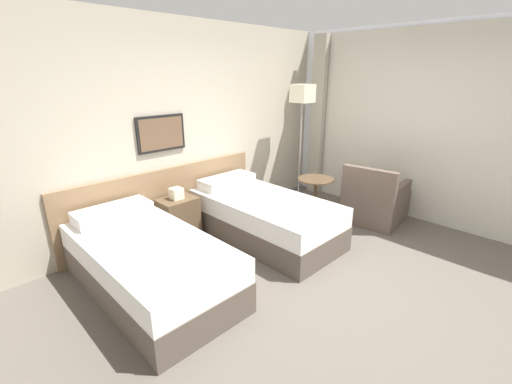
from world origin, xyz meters
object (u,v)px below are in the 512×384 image
(bed_near_window, at_px, (264,217))
(floor_lamp, at_px, (302,101))
(side_table, at_px, (315,190))
(armchair, at_px, (375,203))
(nightstand, at_px, (178,218))
(bed_near_door, at_px, (149,264))

(bed_near_window, xyz_separation_m, floor_lamp, (1.36, 0.51, 1.36))
(side_table, xyz_separation_m, armchair, (0.55, -0.66, -0.16))
(floor_lamp, height_order, side_table, floor_lamp)
(side_table, bearing_deg, nightstand, 154.81)
(bed_near_door, distance_m, floor_lamp, 3.32)
(bed_near_window, xyz_separation_m, side_table, (0.97, -0.10, 0.15))
(armchair, bearing_deg, nightstand, 50.55)
(bed_near_window, bearing_deg, side_table, -5.80)
(side_table, bearing_deg, bed_near_window, 174.20)
(bed_near_door, xyz_separation_m, floor_lamp, (2.98, 0.51, 1.36))
(floor_lamp, height_order, armchair, floor_lamp)
(bed_near_door, height_order, floor_lamp, floor_lamp)
(bed_near_door, xyz_separation_m, side_table, (2.60, -0.10, 0.15))
(nightstand, bearing_deg, floor_lamp, -6.20)
(nightstand, xyz_separation_m, floor_lamp, (2.17, -0.24, 1.36))
(floor_lamp, distance_m, side_table, 1.40)
(side_table, bearing_deg, floor_lamp, 57.59)
(floor_lamp, xyz_separation_m, side_table, (-0.38, -0.60, -1.21))
(nightstand, xyz_separation_m, armchair, (2.34, -1.50, -0.01))
(floor_lamp, relative_size, side_table, 3.06)
(bed_near_door, bearing_deg, nightstand, 42.37)
(nightstand, relative_size, armchair, 0.78)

